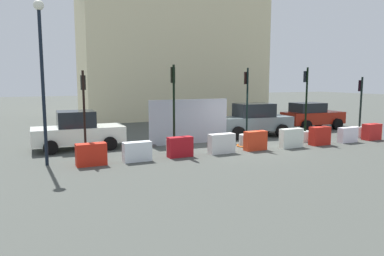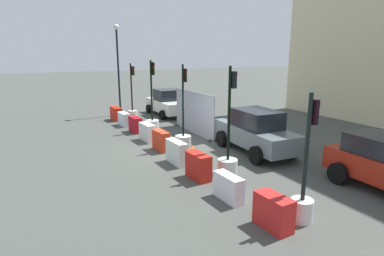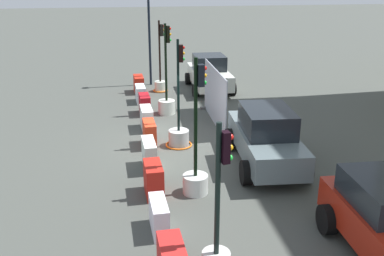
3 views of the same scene
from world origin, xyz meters
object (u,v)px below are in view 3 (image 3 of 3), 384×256
(traffic_light_2, at_px, (179,133))
(construction_barrier_0, at_px, (139,84))
(traffic_light_3, at_px, (196,171))
(construction_barrier_2, at_px, (145,105))
(construction_barrier_5, at_px, (149,155))
(street_lamp_post, at_px, (149,10))
(construction_barrier_3, at_px, (147,119))
(construction_barrier_7, at_px, (159,216))
(construction_barrier_6, at_px, (154,180))
(traffic_light_0, at_px, (160,80))
(car_grey_saloon, at_px, (266,137))
(car_white_van, at_px, (209,74))
(construction_barrier_1, at_px, (141,94))
(traffic_light_4, at_px, (217,248))
(traffic_light_1, at_px, (167,99))
(construction_barrier_4, at_px, (150,134))

(traffic_light_2, bearing_deg, construction_barrier_0, -171.52)
(traffic_light_3, distance_m, construction_barrier_2, 7.37)
(construction_barrier_5, distance_m, street_lamp_post, 11.13)
(construction_barrier_2, xyz_separation_m, construction_barrier_3, (1.91, -0.02, 0.01))
(construction_barrier_3, xyz_separation_m, construction_barrier_7, (7.12, -0.11, -0.04))
(construction_barrier_6, relative_size, construction_barrier_7, 0.96)
(traffic_light_0, bearing_deg, car_grey_saloon, 14.82)
(construction_barrier_5, bearing_deg, construction_barrier_7, 0.13)
(construction_barrier_7, relative_size, car_white_van, 0.27)
(car_white_van, bearing_deg, construction_barrier_7, -15.91)
(traffic_light_2, bearing_deg, construction_barrier_1, -169.08)
(traffic_light_3, distance_m, construction_barrier_7, 2.10)
(traffic_light_2, xyz_separation_m, traffic_light_4, (7.12, -0.14, 0.22))
(construction_barrier_0, bearing_deg, construction_barrier_6, -0.14)
(construction_barrier_2, bearing_deg, car_white_van, 136.26)
(construction_barrier_5, bearing_deg, construction_barrier_2, 178.49)
(car_white_van, bearing_deg, construction_barrier_5, -21.62)
(construction_barrier_6, bearing_deg, construction_barrier_0, 179.86)
(traffic_light_0, xyz_separation_m, traffic_light_3, (10.91, 0.03, 0.06))
(traffic_light_4, bearing_deg, construction_barrier_1, -175.76)
(construction_barrier_5, relative_size, car_white_van, 0.29)
(car_white_van, xyz_separation_m, street_lamp_post, (-1.43, -2.89, 3.04))
(traffic_light_3, xyz_separation_m, construction_barrier_5, (-1.79, -1.16, -0.21))
(construction_barrier_2, xyz_separation_m, construction_barrier_5, (5.50, -0.15, 0.03))
(traffic_light_4, height_order, car_white_van, traffic_light_4)
(street_lamp_post, bearing_deg, traffic_light_3, 1.98)
(construction_barrier_3, bearing_deg, construction_barrier_5, -1.95)
(traffic_light_1, relative_size, construction_barrier_4, 3.56)
(construction_barrier_7, bearing_deg, traffic_light_3, 146.51)
(construction_barrier_5, bearing_deg, traffic_light_4, 10.43)
(traffic_light_1, bearing_deg, construction_barrier_7, -6.81)
(traffic_light_0, distance_m, construction_barrier_1, 2.11)
(construction_barrier_7, xyz_separation_m, car_white_van, (-12.67, 3.61, 0.44))
(traffic_light_4, distance_m, construction_barrier_4, 7.33)
(construction_barrier_1, xyz_separation_m, construction_barrier_4, (5.44, 0.07, 0.05))
(construction_barrier_4, relative_size, car_grey_saloon, 0.24)
(traffic_light_1, height_order, car_white_van, traffic_light_1)
(traffic_light_4, bearing_deg, construction_barrier_3, -174.46)
(traffic_light_1, distance_m, construction_barrier_4, 3.66)
(traffic_light_4, relative_size, construction_barrier_2, 3.13)
(construction_barrier_1, bearing_deg, traffic_light_4, 4.24)
(traffic_light_1, relative_size, construction_barrier_1, 3.40)
(construction_barrier_3, distance_m, car_grey_saloon, 5.19)
(construction_barrier_6, xyz_separation_m, car_white_van, (-10.85, 3.61, 0.37))
(construction_barrier_3, relative_size, street_lamp_post, 0.20)
(construction_barrier_7, xyz_separation_m, street_lamp_post, (-14.10, 0.72, 3.47))
(traffic_light_1, xyz_separation_m, traffic_light_3, (7.21, 0.08, 0.02))
(construction_barrier_2, xyz_separation_m, construction_barrier_6, (7.22, -0.13, 0.03))
(construction_barrier_6, bearing_deg, construction_barrier_7, -0.12)
(construction_barrier_1, distance_m, construction_barrier_7, 10.86)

